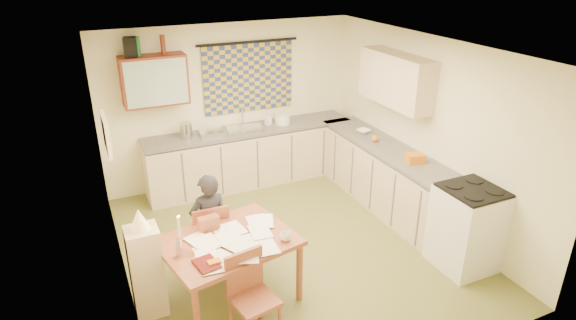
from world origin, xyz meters
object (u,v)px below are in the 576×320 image
shelf_stand (147,272)px  stove (467,228)px  counter_right (389,179)px  counter_back (251,156)px  dining_table (230,270)px  chair_far (210,249)px  person (210,224)px

shelf_stand → stove: bearing=-11.6°
counter_right → shelf_stand: (-3.54, -0.81, 0.05)m
counter_back → counter_right: 2.21m
counter_right → shelf_stand: size_ratio=2.96×
dining_table → shelf_stand: size_ratio=1.49×
counter_right → dining_table: counter_right is taller
chair_far → person: person is taller
shelf_stand → counter_right: bearing=12.8°
counter_right → dining_table: size_ratio=1.99×
dining_table → person: person is taller
dining_table → person: (-0.03, 0.58, 0.24)m
dining_table → counter_back: bearing=53.4°
stove → shelf_stand: 3.61m
counter_right → person: 2.79m
person → counter_right: bearing=-175.8°
dining_table → person: size_ratio=1.19×
dining_table → chair_far: chair_far is taller
counter_right → chair_far: size_ratio=3.28×
counter_right → shelf_stand: 3.63m
chair_far → shelf_stand: 0.92m
counter_right → stove: size_ratio=2.90×
counter_back → chair_far: size_ratio=3.67×
counter_right → dining_table: 2.89m
dining_table → shelf_stand: (-0.82, 0.16, 0.12)m
counter_right → person: (-2.76, -0.39, 0.17)m
chair_far → dining_table: bearing=95.8°
dining_table → chair_far: bearing=82.6°
person → shelf_stand: bearing=23.9°
stove → person: bearing=157.6°
counter_back → shelf_stand: (-2.04, -2.43, 0.05)m
counter_right → chair_far: counter_right is taller
counter_right → person: bearing=-171.9°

